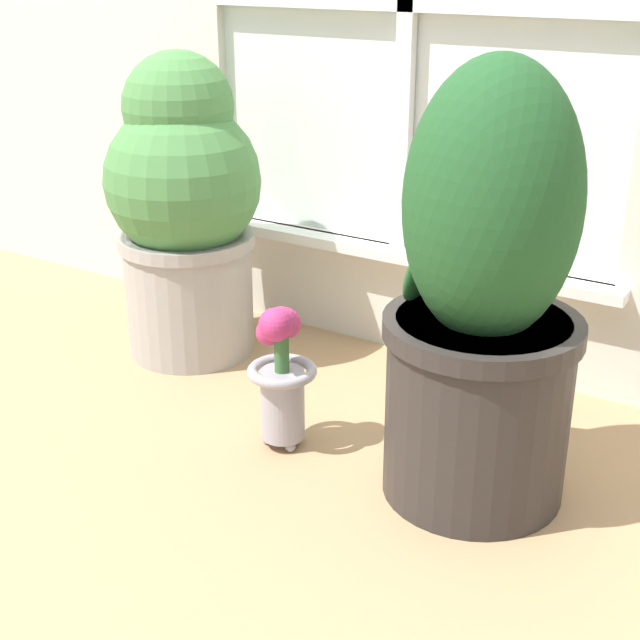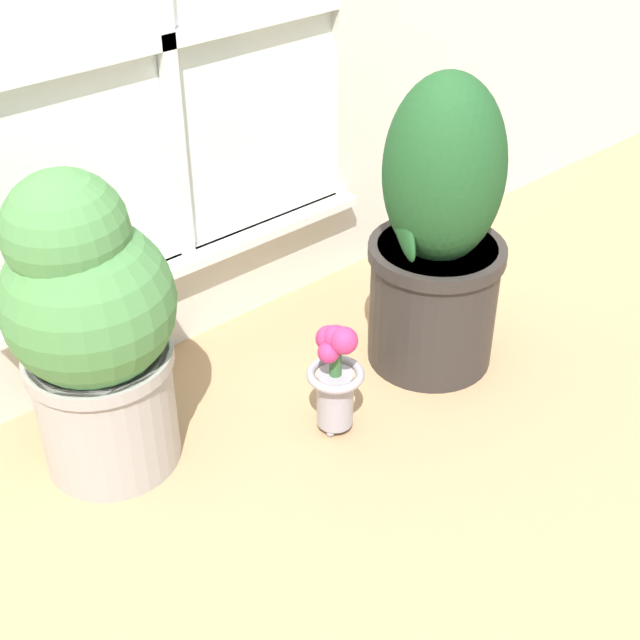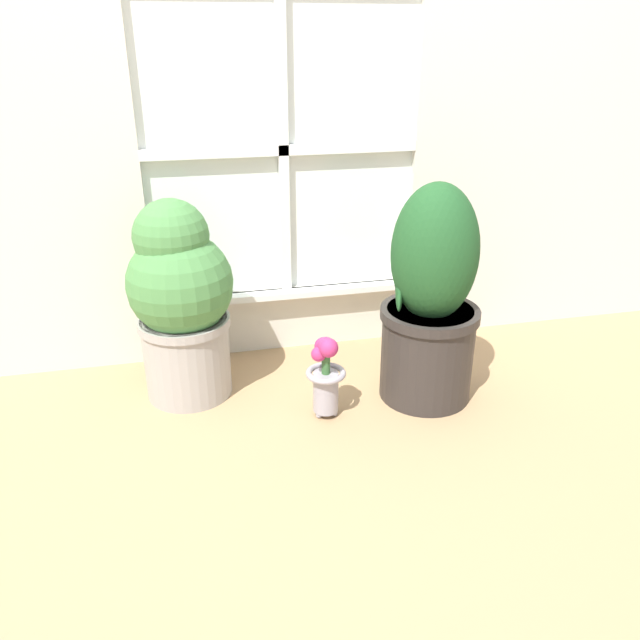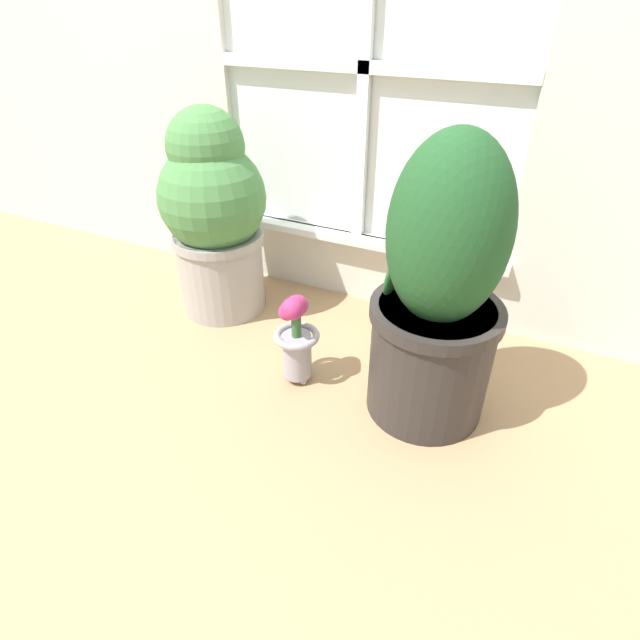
% 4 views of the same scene
% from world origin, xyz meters
% --- Properties ---
extents(ground_plane, '(10.00, 10.00, 0.00)m').
position_xyz_m(ground_plane, '(0.00, 0.00, 0.00)').
color(ground_plane, tan).
extents(potted_plant_left, '(0.34, 0.34, 0.68)m').
position_xyz_m(potted_plant_left, '(-0.40, 0.34, 0.35)').
color(potted_plant_left, '#9E9993').
rests_on(potted_plant_left, ground_plane).
extents(potted_plant_right, '(0.33, 0.33, 0.73)m').
position_xyz_m(potted_plant_right, '(0.39, 0.14, 0.34)').
color(potted_plant_right, '#2D2826').
rests_on(potted_plant_right, ground_plane).
extents(flower_vase, '(0.13, 0.13, 0.29)m').
position_xyz_m(flower_vase, '(0.03, 0.09, 0.15)').
color(flower_vase, '#99939E').
rests_on(flower_vase, ground_plane).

